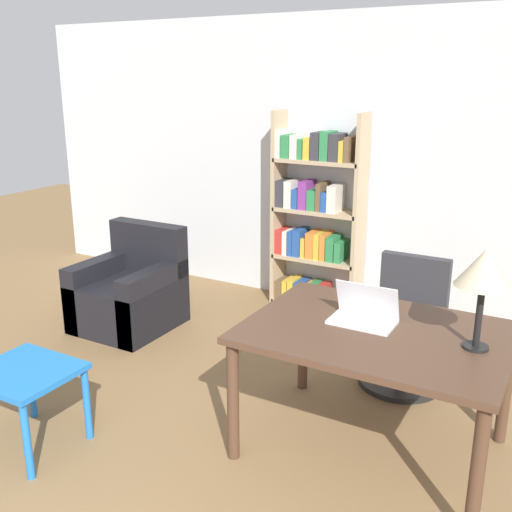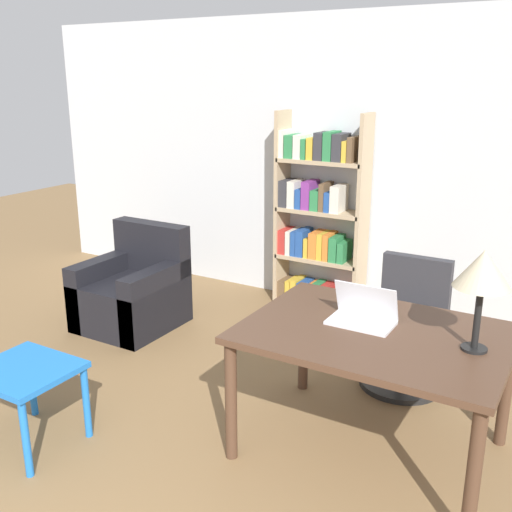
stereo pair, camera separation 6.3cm
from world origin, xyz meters
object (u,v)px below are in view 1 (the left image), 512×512
(office_chair, at_px, (406,330))
(bookshelf, at_px, (313,217))
(desk, at_px, (376,345))
(table_lamp, at_px, (484,270))
(side_table_blue, at_px, (26,382))
(armchair, at_px, (130,294))
(laptop, at_px, (364,314))

(office_chair, height_order, bookshelf, bookshelf)
(bookshelf, bearing_deg, office_chair, -40.73)
(desk, bearing_deg, table_lamp, 3.16)
(office_chair, bearing_deg, side_table_blue, -132.08)
(table_lamp, bearing_deg, armchair, 166.83)
(desk, relative_size, armchair, 1.65)
(bookshelf, bearing_deg, laptop, -58.12)
(office_chair, relative_size, bookshelf, 0.50)
(desk, bearing_deg, bookshelf, 123.10)
(armchair, distance_m, bookshelf, 1.82)
(armchair, height_order, bookshelf, bookshelf)
(desk, distance_m, bookshelf, 2.37)
(table_lamp, relative_size, side_table_blue, 0.96)
(armchair, relative_size, bookshelf, 0.48)
(office_chair, relative_size, side_table_blue, 1.62)
(laptop, relative_size, office_chair, 0.41)
(table_lamp, xyz_separation_m, bookshelf, (-1.82, 1.95, -0.33))
(armchair, xyz_separation_m, bookshelf, (1.19, 1.25, 0.58))
(laptop, bearing_deg, side_table_blue, -148.33)
(office_chair, bearing_deg, bookshelf, 139.27)
(desk, distance_m, side_table_blue, 2.06)
(laptop, height_order, table_lamp, table_lamp)
(table_lamp, height_order, armchair, table_lamp)
(table_lamp, height_order, office_chair, table_lamp)
(office_chair, bearing_deg, armchair, -175.25)
(desk, bearing_deg, side_table_blue, -151.60)
(laptop, distance_m, bookshelf, 2.25)
(table_lamp, relative_size, armchair, 0.62)
(office_chair, bearing_deg, desk, -85.36)
(table_lamp, distance_m, armchair, 3.23)
(laptop, relative_size, bookshelf, 0.20)
(laptop, height_order, office_chair, laptop)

